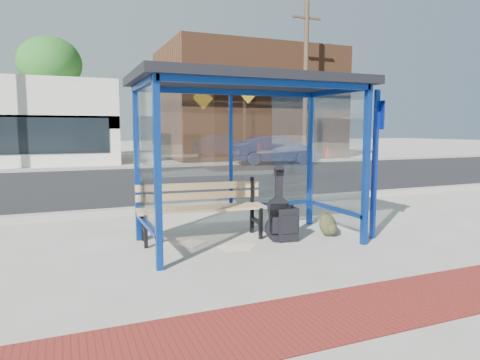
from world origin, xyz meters
name	(u,v)px	position (x,y,z in m)	size (l,w,h in m)	color
ground	(249,242)	(0.00, 0.00, 0.00)	(120.00, 120.00, 0.00)	#B2ADA0
brick_paver_strip	(361,309)	(0.00, -2.60, 0.01)	(60.00, 1.00, 0.01)	maroon
curb_near	(194,206)	(0.00, 2.90, 0.06)	(60.00, 0.25, 0.12)	gray
street_asphalt	(149,182)	(0.00, 8.00, 0.00)	(60.00, 10.00, 0.00)	black
curb_far	(127,167)	(0.00, 13.10, 0.06)	(60.00, 0.25, 0.12)	gray
far_sidewalk	(121,165)	(0.00, 15.00, 0.00)	(60.00, 4.00, 0.01)	#B2ADA0
bus_shelter	(248,102)	(0.00, 0.07, 2.07)	(3.30, 1.80, 2.42)	navy
storefront_brown	(247,104)	(8.00, 18.49, 3.20)	(10.00, 7.08, 6.40)	#59331E
tree_mid	(50,64)	(-3.00, 22.00, 5.45)	(3.60, 3.60, 7.03)	#4C3826
tree_right	(285,77)	(12.50, 22.00, 5.45)	(3.60, 3.60, 7.03)	#4C3826
utility_pole_east	(306,81)	(9.00, 13.40, 4.11)	(1.60, 0.24, 8.00)	#4C3826
bench	(201,206)	(-0.59, 0.47, 0.52)	(1.98, 0.65, 0.92)	black
guitar_bag	(279,216)	(0.41, -0.14, 0.40)	(0.41, 0.22, 1.09)	black
suitcase	(287,224)	(0.55, -0.16, 0.26)	(0.34, 0.24, 0.55)	black
backpack	(328,225)	(1.30, -0.14, 0.17)	(0.35, 0.32, 0.37)	#2E2F1A
sign_post	(376,156)	(1.86, -0.51, 1.27)	(0.12, 0.28, 2.26)	navy
newspaper_a	(231,248)	(-0.37, -0.19, 0.00)	(0.34, 0.27, 0.01)	white
newspaper_b	(244,247)	(-0.17, -0.21, 0.00)	(0.36, 0.28, 0.01)	white
newspaper_c	(192,243)	(-0.81, 0.27, 0.00)	(0.41, 0.32, 0.01)	white
parked_car	(275,150)	(6.95, 12.77, 0.68)	(1.45, 4.15, 1.37)	#182143
fire_hydrant	(327,153)	(10.81, 14.00, 0.41)	(0.32, 0.22, 0.75)	#9D0B12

